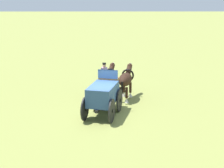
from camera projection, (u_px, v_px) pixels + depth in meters
ground_plane at (103, 115)px, 21.02m from camera, size 220.00×220.00×0.00m
show_wagon at (103, 94)px, 20.82m from camera, size 5.65×2.45×2.90m
draft_horse_near at (107, 79)px, 24.24m from camera, size 3.08×1.36×2.19m
draft_horse_off at (126, 80)px, 23.94m from camera, size 2.96×1.30×2.22m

